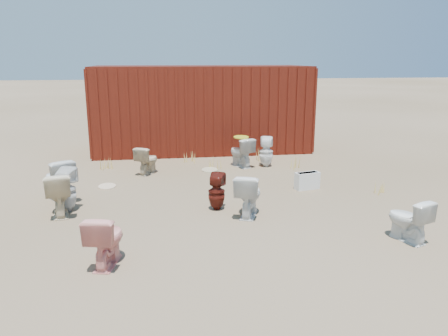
{
  "coord_description": "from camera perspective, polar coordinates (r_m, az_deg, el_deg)",
  "views": [
    {
      "loc": [
        -1.17,
        -7.47,
        2.6
      ],
      "look_at": [
        0.0,
        0.6,
        0.55
      ],
      "focal_mm": 35.0,
      "sensor_mm": 36.0,
      "label": 1
    }
  ],
  "objects": [
    {
      "name": "toilet_back_e",
      "position": [
        10.8,
        5.53,
        2.12
      ],
      "size": [
        0.41,
        0.42,
        0.74
      ],
      "primitive_type": "imported",
      "rotation": [
        0.0,
        0.0,
        2.87
      ],
      "color": "white",
      "rests_on": "ground"
    },
    {
      "name": "loose_lid_far",
      "position": [
        9.43,
        -15.02,
        -2.32
      ],
      "size": [
        0.4,
        0.49,
        0.02
      ],
      "primitive_type": "ellipsoid",
      "rotation": [
        0.0,
        0.0,
        0.08
      ],
      "color": "beige",
      "rests_on": "ground"
    },
    {
      "name": "weed_clump_d",
      "position": [
        11.27,
        -4.51,
        1.46
      ],
      "size": [
        0.3,
        0.3,
        0.28
      ],
      "primitive_type": "cone",
      "color": "tan",
      "rests_on": "ground"
    },
    {
      "name": "toilet_front_a",
      "position": [
        8.7,
        -20.83,
        -1.46
      ],
      "size": [
        0.79,
        0.91,
        0.81
      ],
      "primitive_type": "imported",
      "rotation": [
        0.0,
        0.0,
        3.68
      ],
      "color": "silver",
      "rests_on": "ground"
    },
    {
      "name": "weed_clump_e",
      "position": [
        11.54,
        4.98,
        1.81
      ],
      "size": [
        0.34,
        0.34,
        0.3
      ],
      "primitive_type": "cone",
      "color": "tan",
      "rests_on": "ground"
    },
    {
      "name": "toilet_front_c",
      "position": [
        7.4,
        3.21,
        -3.48
      ],
      "size": [
        0.64,
        0.82,
        0.74
      ],
      "primitive_type": "imported",
      "rotation": [
        0.0,
        0.0,
        2.78
      ],
      "color": "white",
      "rests_on": "ground"
    },
    {
      "name": "weed_clump_a",
      "position": [
        10.95,
        -15.18,
        0.58
      ],
      "size": [
        0.36,
        0.36,
        0.26
      ],
      "primitive_type": "cone",
      "color": "tan",
      "rests_on": "ground"
    },
    {
      "name": "weed_clump_b",
      "position": [
        10.54,
        -1.18,
        0.59
      ],
      "size": [
        0.32,
        0.32,
        0.27
      ],
      "primitive_type": "cone",
      "color": "tan",
      "rests_on": "ground"
    },
    {
      "name": "toilet_back_a",
      "position": [
        8.06,
        -19.95,
        -2.7
      ],
      "size": [
        0.43,
        0.44,
        0.77
      ],
      "primitive_type": "imported",
      "rotation": [
        0.0,
        0.0,
        2.87
      ],
      "color": "silver",
      "rests_on": "ground"
    },
    {
      "name": "ground",
      "position": [
        8.0,
        0.62,
        -4.86
      ],
      "size": [
        100.0,
        100.0,
        0.0
      ],
      "primitive_type": "plane",
      "color": "brown",
      "rests_on": "ground"
    },
    {
      "name": "toilet_front_pink",
      "position": [
        5.87,
        -15.18,
        -8.94
      ],
      "size": [
        0.53,
        0.75,
        0.7
      ],
      "primitive_type": "imported",
      "rotation": [
        0.0,
        0.0,
        2.93
      ],
      "color": "pink",
      "rests_on": "ground"
    },
    {
      "name": "weed_clump_c",
      "position": [
        10.68,
        9.1,
        0.76
      ],
      "size": [
        0.36,
        0.36,
        0.33
      ],
      "primitive_type": "cone",
      "color": "tan",
      "rests_on": "ground"
    },
    {
      "name": "toilet_back_yellowlid",
      "position": [
        10.74,
        2.23,
        2.08
      ],
      "size": [
        0.67,
        0.82,
        0.73
      ],
      "primitive_type": "imported",
      "rotation": [
        0.0,
        0.0,
        3.57
      ],
      "color": "silver",
      "rests_on": "ground"
    },
    {
      "name": "loose_lid_near",
      "position": [
        10.45,
        -1.89,
        -0.24
      ],
      "size": [
        0.44,
        0.54,
        0.02
      ],
      "primitive_type": "ellipsoid",
      "rotation": [
        0.0,
        0.0,
        -0.14
      ],
      "color": "#BFB28A",
      "rests_on": "ground"
    },
    {
      "name": "toilet_back_beige_right",
      "position": [
        10.21,
        -10.0,
        1.02
      ],
      "size": [
        0.63,
        0.73,
        0.65
      ],
      "primitive_type": "imported",
      "rotation": [
        0.0,
        0.0,
        2.63
      ],
      "color": "beige",
      "rests_on": "ground"
    },
    {
      "name": "toilet_front_e",
      "position": [
        6.93,
        22.93,
        -6.21
      ],
      "size": [
        0.57,
        0.73,
        0.65
      ],
      "primitive_type": "imported",
      "rotation": [
        0.0,
        0.0,
        3.52
      ],
      "color": "white",
      "rests_on": "ground"
    },
    {
      "name": "yellow_lid",
      "position": [
        10.67,
        2.25,
        4.05
      ],
      "size": [
        0.37,
        0.46,
        0.02
      ],
      "primitive_type": "ellipsoid",
      "color": "gold",
      "rests_on": "toilet_back_yellowlid"
    },
    {
      "name": "toilet_back_beige_left",
      "position": [
        7.91,
        -20.76,
        -3.16
      ],
      "size": [
        0.55,
        0.81,
        0.75
      ],
      "primitive_type": "imported",
      "rotation": [
        0.0,
        0.0,
        3.33
      ],
      "color": "beige",
      "rests_on": "ground"
    },
    {
      "name": "loose_tank",
      "position": [
        9.08,
        10.81,
        -1.64
      ],
      "size": [
        0.53,
        0.31,
        0.35
      ],
      "primitive_type": "cube",
      "rotation": [
        0.0,
        0.0,
        0.23
      ],
      "color": "silver",
      "rests_on": "ground"
    },
    {
      "name": "shipping_container",
      "position": [
        12.8,
        -2.99,
        7.82
      ],
      "size": [
        6.0,
        2.4,
        2.4
      ],
      "primitive_type": "cube",
      "color": "#46110B",
      "rests_on": "ground"
    },
    {
      "name": "toilet_front_maroon",
      "position": [
        7.68,
        -0.97,
        -3.11
      ],
      "size": [
        0.38,
        0.39,
        0.66
      ],
      "primitive_type": "imported",
      "rotation": [
        0.0,
        0.0,
        2.78
      ],
      "color": "#53150E",
      "rests_on": "ground"
    },
    {
      "name": "weed_clump_f",
      "position": [
        9.14,
        20.25,
        -2.5
      ],
      "size": [
        0.28,
        0.28,
        0.25
      ],
      "primitive_type": "cone",
      "color": "tan",
      "rests_on": "ground"
    }
  ]
}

